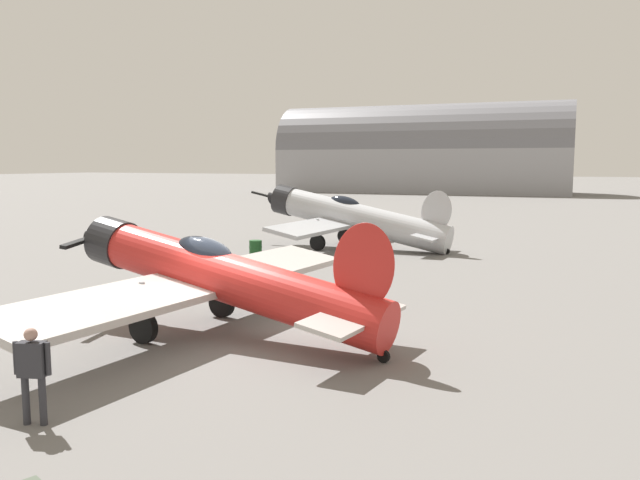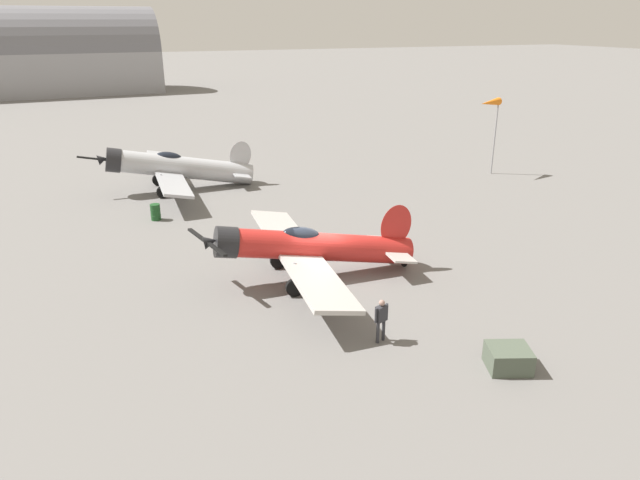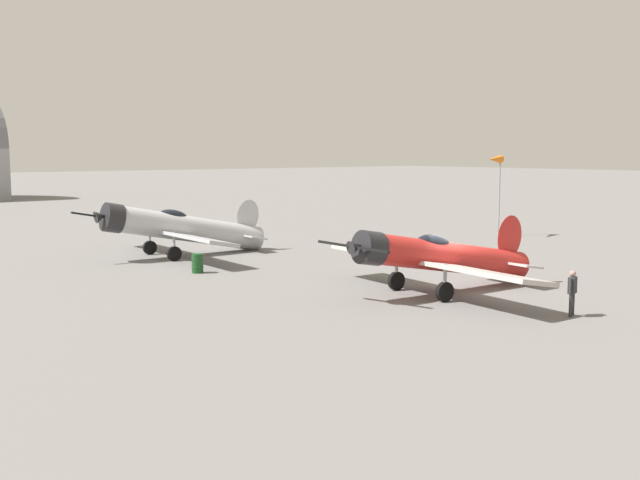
# 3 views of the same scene
# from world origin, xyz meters

# --- Properties ---
(ground_plane) EXTENTS (400.00, 400.00, 0.00)m
(ground_plane) POSITION_xyz_m (0.00, 0.00, 0.00)
(ground_plane) COLOR slate
(airplane_foreground) EXTENTS (11.89, 9.94, 3.20)m
(airplane_foreground) POSITION_xyz_m (0.05, 0.50, 1.52)
(airplane_foreground) COLOR red
(airplane_foreground) RESTS_ON ground_plane
(airplane_mid_apron) EXTENTS (12.69, 11.47, 3.29)m
(airplane_mid_apron) POSITION_xyz_m (17.00, 3.51, 1.58)
(airplane_mid_apron) COLOR #B7BABF
(airplane_mid_apron) RESTS_ON ground_plane
(ground_crew_mechanic) EXTENTS (0.36, 0.62, 1.67)m
(ground_crew_mechanic) POSITION_xyz_m (-6.02, 0.11, 1.01)
(ground_crew_mechanic) COLOR #2D2D33
(ground_crew_mechanic) RESTS_ON ground_plane
(fuel_drum) EXTENTS (0.60, 0.60, 0.94)m
(fuel_drum) POSITION_xyz_m (11.06, 5.77, 0.47)
(fuel_drum) COLOR #19471E
(fuel_drum) RESTS_ON ground_plane
(windsock_mast) EXTENTS (1.25, 2.26, 5.65)m
(windsock_mast) POSITION_xyz_m (12.25, -18.22, 5.17)
(windsock_mast) COLOR gray
(windsock_mast) RESTS_ON ground_plane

